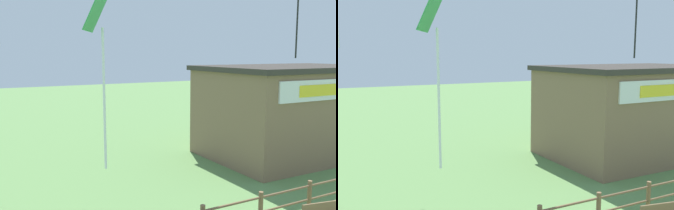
% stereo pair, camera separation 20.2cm
% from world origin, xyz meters
% --- Properties ---
extents(seaside_building, '(8.93, 5.98, 4.60)m').
position_xyz_m(seaside_building, '(9.20, 12.99, 2.32)').
color(seaside_building, '#84664C').
rests_on(seaside_building, ground_plane).
extents(kite_green_diamond, '(0.98, 1.15, 3.99)m').
position_xyz_m(kite_green_diamond, '(-3.02, 6.25, 5.86)').
color(kite_green_diamond, green).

